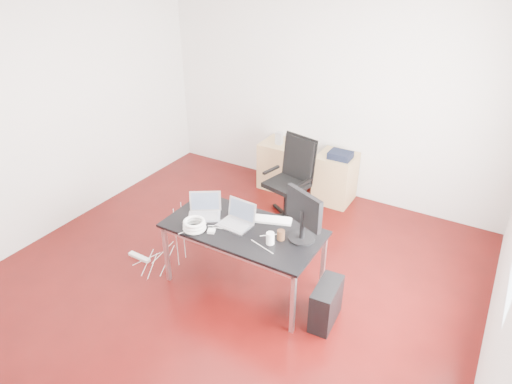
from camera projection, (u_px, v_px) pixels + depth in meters
The scene contains 18 objects.
room_shell at pixel (230, 166), 4.30m from camera, with size 5.00×5.00×5.00m.
desk at pixel (243, 232), 4.62m from camera, with size 1.60×0.80×0.73m.
office_chair at pixel (291, 175), 5.89m from camera, with size 0.57×0.59×1.08m.
filing_cabinet_left at pixel (280, 164), 6.77m from camera, with size 0.50×0.50×0.70m, color #A98654.
filing_cabinet_right at pixel (335, 178), 6.37m from camera, with size 0.50×0.50×0.70m, color #A98654.
pc_tower at pixel (326, 304), 4.37m from camera, with size 0.20×0.45×0.44m, color black.
wastebasket at pixel (300, 182), 6.73m from camera, with size 0.24×0.24×0.28m, color black.
power_strip at pixel (139, 257), 5.34m from camera, with size 0.30×0.06×0.04m, color white.
laptop_left at pixel (204, 211), 4.78m from camera, with size 0.41×0.39×0.23m.
laptop_right at pixel (237, 219), 4.63m from camera, with size 0.35×0.27×0.23m.
monitor at pixel (304, 214), 4.30m from camera, with size 0.43×0.26×0.51m.
keyboard at pixel (270, 220), 4.71m from camera, with size 0.44×0.14×0.02m, color white.
cup_white at pixel (270, 238), 4.33m from camera, with size 0.08×0.08×0.12m, color white.
cup_brown at pixel (281, 235), 4.40m from camera, with size 0.08×0.08×0.10m, color #53321C.
cable_coil at pixel (194, 225), 4.55m from camera, with size 0.24×0.24×0.11m.
power_adapter at pixel (211, 231), 4.52m from camera, with size 0.07×0.07×0.03m, color white.
speaker at pixel (279, 138), 6.50m from camera, with size 0.09×0.08×0.18m, color #9E9E9E.
navy_garment at pixel (340, 155), 6.10m from camera, with size 0.30×0.24×0.09m, color black.
Camera 1 is at (2.21, -3.21, 3.29)m, focal length 32.00 mm.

